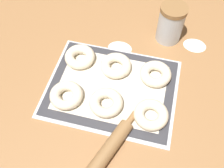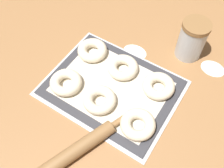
% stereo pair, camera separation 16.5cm
% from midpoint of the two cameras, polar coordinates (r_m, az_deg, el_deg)
% --- Properties ---
extents(ground_plane, '(2.80, 2.80, 0.00)m').
position_cam_midpoint_polar(ground_plane, '(0.95, -4.70, -0.78)').
color(ground_plane, olive).
extents(baking_tray, '(0.46, 0.36, 0.01)m').
position_cam_midpoint_polar(baking_tray, '(0.94, -4.98, -1.53)').
color(baking_tray, silver).
rests_on(baking_tray, ground_plane).
extents(baking_mat, '(0.44, 0.34, 0.00)m').
position_cam_midpoint_polar(baking_mat, '(0.93, -5.01, -1.36)').
color(baking_mat, '#333338').
rests_on(baking_mat, baking_tray).
extents(bagel_front_left, '(0.11, 0.11, 0.04)m').
position_cam_midpoint_polar(bagel_front_left, '(0.92, -14.98, -3.07)').
color(bagel_front_left, beige).
rests_on(bagel_front_left, baking_mat).
extents(bagel_front_center, '(0.11, 0.11, 0.04)m').
position_cam_midpoint_polar(bagel_front_center, '(0.88, -6.46, -4.83)').
color(bagel_front_center, beige).
rests_on(bagel_front_center, baking_mat).
extents(bagel_front_right, '(0.11, 0.11, 0.04)m').
position_cam_midpoint_polar(bagel_front_right, '(0.86, 3.11, -7.47)').
color(bagel_front_right, beige).
rests_on(bagel_front_right, baking_mat).
extents(bagel_back_left, '(0.11, 0.11, 0.04)m').
position_cam_midpoint_polar(bagel_back_left, '(1.01, -11.67, 5.22)').
color(bagel_back_left, beige).
rests_on(bagel_back_left, baking_mat).
extents(bagel_back_center, '(0.11, 0.11, 0.04)m').
position_cam_midpoint_polar(bagel_back_center, '(0.96, -4.01, 3.39)').
color(bagel_back_center, beige).
rests_on(bagel_back_center, baking_mat).
extents(bagel_back_right, '(0.11, 0.11, 0.04)m').
position_cam_midpoint_polar(bagel_back_right, '(0.94, 4.62, 1.53)').
color(bagel_back_right, beige).
rests_on(bagel_back_right, baking_mat).
extents(flour_canister, '(0.10, 0.10, 0.16)m').
position_cam_midpoint_polar(flour_canister, '(1.05, 8.31, 12.44)').
color(flour_canister, silver).
rests_on(flour_canister, ground_plane).
extents(rolling_pin, '(0.16, 0.38, 0.04)m').
position_cam_midpoint_polar(rolling_pin, '(0.81, -8.77, -17.37)').
color(rolling_pin, olive).
rests_on(rolling_pin, ground_plane).
extents(flour_patch_near, '(0.09, 0.07, 0.00)m').
position_cam_midpoint_polar(flour_patch_near, '(1.09, 13.56, 7.68)').
color(flour_patch_near, white).
rests_on(flour_patch_near, ground_plane).
extents(flour_patch_far, '(0.10, 0.07, 0.00)m').
position_cam_midpoint_polar(flour_patch_far, '(1.05, -2.75, 7.28)').
color(flour_patch_far, white).
rests_on(flour_patch_far, ground_plane).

